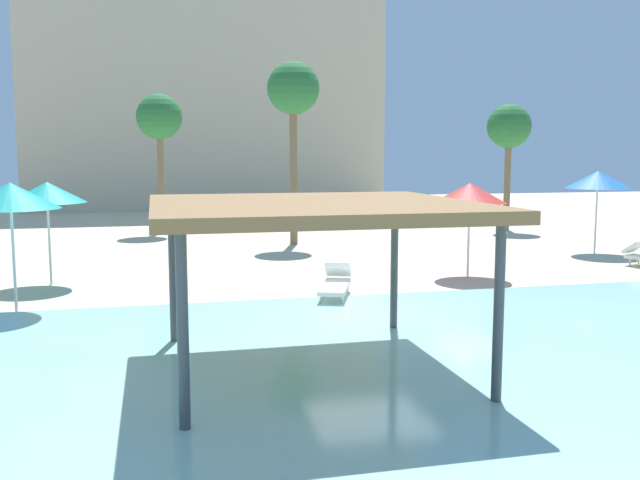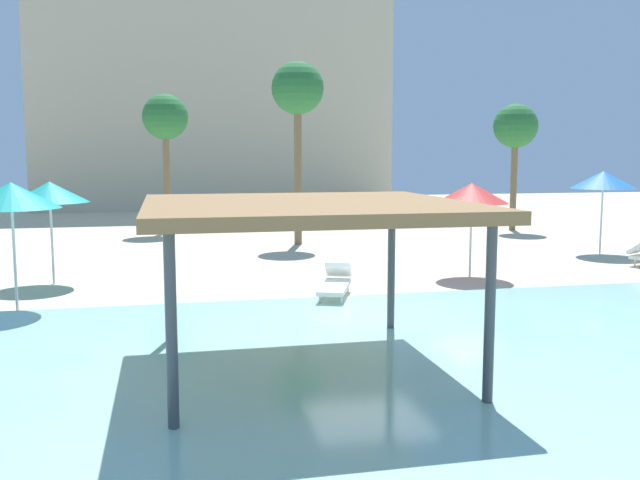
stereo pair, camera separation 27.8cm
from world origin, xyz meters
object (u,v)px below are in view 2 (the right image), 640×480
(beach_umbrella_red_3, at_px, (472,193))
(palm_tree_1, at_px, (165,120))
(palm_tree_0, at_px, (298,93))
(beach_umbrella_teal_5, at_px, (11,196))
(shade_pavilion, at_px, (306,211))
(beach_umbrella_teal_2, at_px, (50,192))
(lounge_chair_2, at_px, (335,283))
(beach_umbrella_blue_0, at_px, (603,180))
(palm_tree_3, at_px, (515,129))

(beach_umbrella_red_3, relative_size, palm_tree_1, 0.44)
(beach_umbrella_red_3, height_order, palm_tree_0, palm_tree_0)
(beach_umbrella_teal_5, relative_size, palm_tree_1, 0.47)
(shade_pavilion, bearing_deg, palm_tree_0, 79.77)
(beach_umbrella_teal_2, relative_size, lounge_chair_2, 1.32)
(beach_umbrella_blue_0, bearing_deg, shade_pavilion, -139.85)
(lounge_chair_2, distance_m, palm_tree_3, 16.99)
(beach_umbrella_red_3, height_order, beach_umbrella_teal_5, beach_umbrella_teal_5)
(palm_tree_1, bearing_deg, beach_umbrella_red_3, -58.22)
(beach_umbrella_blue_0, xyz_separation_m, palm_tree_1, (-14.08, 9.78, 2.28))
(beach_umbrella_red_3, relative_size, palm_tree_0, 0.38)
(beach_umbrella_teal_2, xyz_separation_m, palm_tree_0, (7.62, 6.45, 3.15))
(palm_tree_0, xyz_separation_m, palm_tree_1, (-4.69, 5.11, -0.76))
(lounge_chair_2, bearing_deg, palm_tree_1, -145.09)
(shade_pavilion, xyz_separation_m, palm_tree_0, (2.68, 14.85, 3.05))
(lounge_chair_2, bearing_deg, beach_umbrella_teal_5, -70.10)
(shade_pavilion, bearing_deg, beach_umbrella_teal_5, 134.48)
(beach_umbrella_blue_0, relative_size, lounge_chair_2, 1.39)
(beach_umbrella_blue_0, distance_m, lounge_chair_2, 11.65)
(lounge_chair_2, height_order, palm_tree_3, palm_tree_3)
(beach_umbrella_teal_2, distance_m, palm_tree_0, 10.47)
(shade_pavilion, distance_m, palm_tree_1, 20.19)
(beach_umbrella_teal_5, relative_size, palm_tree_0, 0.41)
(beach_umbrella_teal_5, bearing_deg, beach_umbrella_blue_0, 15.71)
(beach_umbrella_blue_0, bearing_deg, palm_tree_1, 145.22)
(beach_umbrella_red_3, bearing_deg, beach_umbrella_teal_2, 173.11)
(shade_pavilion, height_order, lounge_chair_2, shade_pavilion)
(palm_tree_0, bearing_deg, beach_umbrella_blue_0, -26.45)
(beach_umbrella_teal_2, distance_m, palm_tree_3, 20.00)
(shade_pavilion, relative_size, palm_tree_3, 0.87)
(beach_umbrella_red_3, bearing_deg, lounge_chair_2, -156.33)
(shade_pavilion, relative_size, palm_tree_0, 0.72)
(beach_umbrella_teal_5, distance_m, palm_tree_0, 12.75)
(lounge_chair_2, xyz_separation_m, palm_tree_0, (0.94, 9.62, 5.18))
(palm_tree_0, distance_m, palm_tree_1, 6.97)
(beach_umbrella_teal_2, bearing_deg, beach_umbrella_teal_5, -95.33)
(beach_umbrella_blue_0, xyz_separation_m, beach_umbrella_teal_2, (-17.00, -1.78, -0.11))
(lounge_chair_2, distance_m, palm_tree_0, 10.96)
(lounge_chair_2, relative_size, palm_tree_1, 0.34)
(beach_umbrella_teal_2, relative_size, palm_tree_1, 0.45)
(beach_umbrella_teal_2, bearing_deg, palm_tree_3, 27.28)
(shade_pavilion, distance_m, palm_tree_0, 15.40)
(palm_tree_0, relative_size, palm_tree_3, 1.21)
(shade_pavilion, xyz_separation_m, beach_umbrella_teal_5, (-5.22, 5.32, -0.00))
(beach_umbrella_teal_5, xyz_separation_m, palm_tree_1, (3.21, 14.64, 2.29))
(beach_umbrella_red_3, xyz_separation_m, lounge_chair_2, (-4.22, -1.85, -1.94))
(beach_umbrella_teal_5, bearing_deg, beach_umbrella_red_3, 8.97)
(beach_umbrella_teal_2, bearing_deg, palm_tree_1, 75.79)
(shade_pavilion, bearing_deg, palm_tree_3, 53.96)
(beach_umbrella_red_3, distance_m, palm_tree_0, 9.03)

